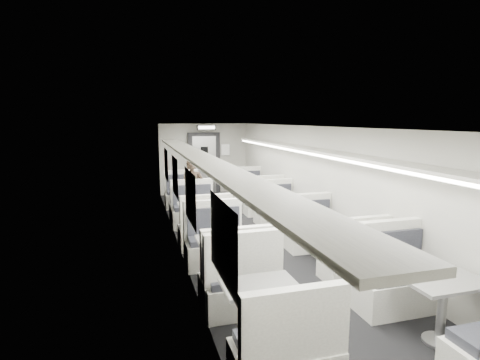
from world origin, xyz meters
TOP-DOWN VIEW (x-y plane):
  - room at (0.00, 0.00)m, footprint 3.24×12.24m
  - booth_left_a at (-1.00, 3.35)m, footprint 0.99×2.01m
  - booth_left_b at (-1.00, 1.24)m, footprint 1.03×2.09m
  - booth_left_c at (-1.00, -1.29)m, footprint 1.05×2.13m
  - booth_left_d at (-1.00, -2.92)m, footprint 1.02×2.06m
  - booth_right_a at (1.00, 3.41)m, footprint 1.00×2.03m
  - booth_right_b at (1.00, 0.99)m, footprint 0.99×2.01m
  - booth_right_c at (1.00, -0.94)m, footprint 0.99×2.01m
  - booth_right_d at (1.00, -3.48)m, footprint 1.09×2.21m
  - passenger at (-0.96, 2.31)m, footprint 0.68×0.56m
  - window_a at (-1.49, 3.40)m, footprint 0.02×1.18m
  - window_b at (-1.49, 1.20)m, footprint 0.02×1.18m
  - window_c at (-1.49, -1.00)m, footprint 0.02×1.18m
  - window_d at (-1.49, -3.20)m, footprint 0.02×1.18m
  - luggage_rack_left at (-1.24, -0.30)m, footprint 0.46×10.40m
  - luggage_rack_right at (1.24, -0.30)m, footprint 0.46×10.40m
  - vestibule_door at (0.00, 5.93)m, footprint 1.10×0.13m
  - exit_sign at (0.00, 5.44)m, footprint 0.62×0.12m
  - wall_notice at (0.75, 5.92)m, footprint 0.32×0.02m

SIDE VIEW (x-z plane):
  - booth_left_a at x=-1.00m, z-range -0.18..0.90m
  - booth_right_b at x=1.00m, z-range -0.18..0.90m
  - booth_right_c at x=1.00m, z-range -0.18..0.90m
  - booth_right_a at x=1.00m, z-range -0.18..0.91m
  - booth_left_d at x=-1.00m, z-range -0.18..0.92m
  - booth_left_b at x=-1.00m, z-range -0.18..0.93m
  - booth_left_c at x=-1.00m, z-range -0.19..0.95m
  - booth_right_d at x=1.00m, z-range -0.20..0.99m
  - passenger at x=-0.96m, z-range 0.00..1.61m
  - vestibule_door at x=0.00m, z-range -0.01..2.09m
  - room at x=0.00m, z-range -0.12..2.52m
  - window_a at x=-1.49m, z-range 0.93..1.77m
  - window_b at x=-1.49m, z-range 0.93..1.77m
  - window_c at x=-1.49m, z-range 0.93..1.77m
  - window_d at x=-1.49m, z-range 0.93..1.77m
  - wall_notice at x=0.75m, z-range 1.30..1.70m
  - luggage_rack_left at x=-1.24m, z-range 1.87..1.96m
  - luggage_rack_right at x=1.24m, z-range 1.87..1.96m
  - exit_sign at x=0.00m, z-range 2.20..2.36m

